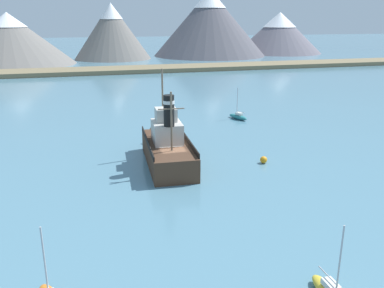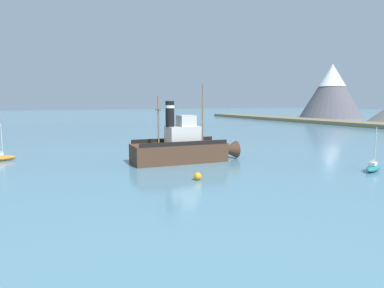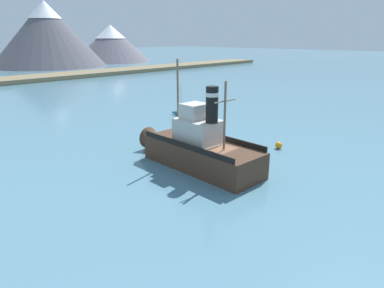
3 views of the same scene
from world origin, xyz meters
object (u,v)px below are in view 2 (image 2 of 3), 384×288
Objects in this scene: sailboat_orange at (0,158)px; sailboat_teal at (373,168)px; old_tugboat at (183,148)px; mooring_buoy at (198,176)px.

sailboat_teal is at bearing 55.67° from sailboat_orange.
old_tugboat is at bearing 62.71° from sailboat_orange.
sailboat_orange is at bearing -124.33° from sailboat_teal.
sailboat_orange and sailboat_teal have the same top height.
mooring_buoy is (21.12, 18.32, -0.04)m from sailboat_orange.
old_tugboat reaches higher than sailboat_teal.
old_tugboat is 18.63× the size of mooring_buoy.
old_tugboat is 24.08m from sailboat_orange.
sailboat_teal is 20.10m from mooring_buoy.
sailboat_orange reaches higher than mooring_buoy.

